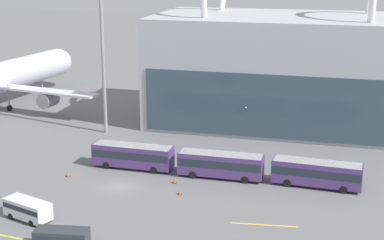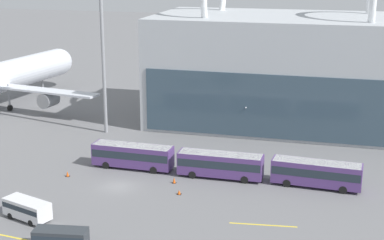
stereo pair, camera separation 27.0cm
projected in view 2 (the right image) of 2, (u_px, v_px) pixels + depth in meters
ground_plane at (119, 186)px, 74.61m from camera, size 440.00×440.00×0.00m
airliner_at_gate_far at (260, 86)px, 107.29m from camera, size 36.98×34.41×13.99m
shuttle_bus_0 at (133, 155)px, 80.50m from camera, size 11.23×3.00×3.31m
shuttle_bus_1 at (220, 164)px, 77.07m from camera, size 11.18×2.84×3.31m
shuttle_bus_2 at (316, 172)px, 74.01m from camera, size 11.32×3.45×3.31m
service_van_foreground at (27, 208)px, 65.05m from camera, size 6.08×3.87×2.24m
service_van_crossing at (61, 237)px, 58.39m from camera, size 5.58×2.78×2.16m
floodlight_mast at (102, 19)px, 92.21m from camera, size 2.71×2.71×27.71m
lane_stripe_0 at (263, 225)px, 63.97m from camera, size 7.34×1.10×0.01m
lane_stripe_1 at (24, 239)px, 60.71m from camera, size 10.43×1.42×0.01m
traffic_cone_0 at (174, 180)px, 75.57m from camera, size 0.51×0.51×0.80m
traffic_cone_1 at (179, 192)px, 72.08m from camera, size 0.54×0.54×0.58m
traffic_cone_2 at (68, 174)px, 77.89m from camera, size 0.55×0.55×0.70m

